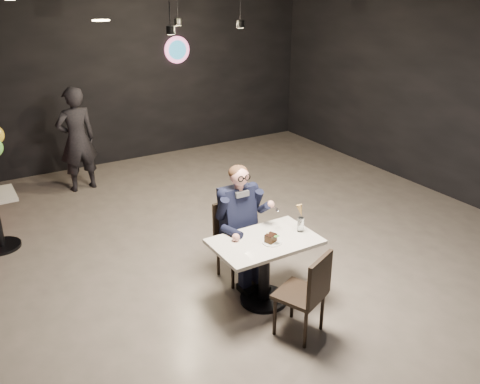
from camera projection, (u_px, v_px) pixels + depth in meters
floor at (272, 254)px, 6.49m from camera, size 9.00×9.00×0.00m
wall_sign at (177, 50)px, 9.62m from camera, size 0.50×0.06×0.50m
pendant_lights at (195, 8)px, 6.95m from camera, size 1.40×1.20×0.36m
main_table at (264, 271)px, 5.42m from camera, size 1.10×0.70×0.75m
chair_far at (238, 243)px, 5.82m from camera, size 0.42×0.46×0.92m
chair_near at (300, 293)px, 4.90m from camera, size 0.57×0.59×0.92m
seated_man at (238, 222)px, 5.72m from camera, size 0.60×0.80×1.44m
dessert_plate at (272, 242)px, 5.22m from camera, size 0.20×0.20×0.01m
cake_slice at (271, 238)px, 5.20m from camera, size 0.13×0.12×0.08m
mint_leaf at (277, 236)px, 5.16m from camera, size 0.06×0.04×0.01m
sundae_glass at (301, 225)px, 5.43m from camera, size 0.07×0.07×0.16m
wafer_cone at (300, 211)px, 5.36m from camera, size 0.08×0.08×0.13m
passerby at (77, 140)px, 8.18m from camera, size 0.66×0.47×1.71m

